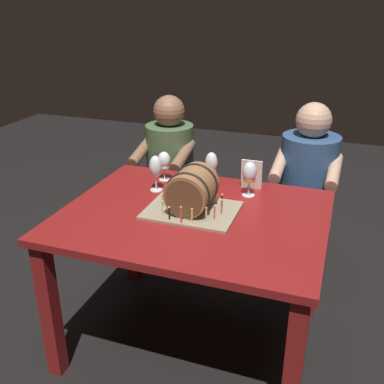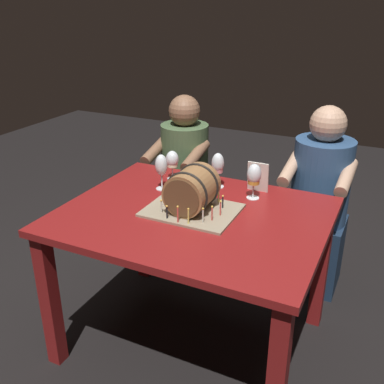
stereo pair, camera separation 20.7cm
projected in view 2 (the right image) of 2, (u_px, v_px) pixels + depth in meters
The scene contains 10 objects.
ground_plane at pixel (193, 339), 2.40m from camera, with size 8.00×8.00×0.00m, color black.
dining_table at pixel (193, 234), 2.15m from camera, with size 1.23×0.97×0.76m.
barrel_cake at pixel (192, 192), 2.08m from camera, with size 0.42×0.33×0.22m.
wine_glass_white at pixel (172, 161), 2.45m from camera, with size 0.07×0.07×0.16m.
wine_glass_amber at pixel (254, 176), 2.21m from camera, with size 0.07×0.07×0.18m.
wine_glass_empty at pixel (161, 166), 2.31m from camera, with size 0.07×0.07×0.19m.
wine_glass_rose at pixel (218, 165), 2.34m from camera, with size 0.07×0.07×0.19m.
menu_card at pixel (258, 177), 2.31m from camera, with size 0.11×0.01×0.16m, color silver.
person_seated_left at pixel (185, 186), 3.04m from camera, with size 0.35×0.45×1.13m.
person_seated_right at pixel (318, 208), 2.67m from camera, with size 0.38×0.47×1.15m.
Camera 2 is at (0.81, -1.70, 1.69)m, focal length 41.77 mm.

